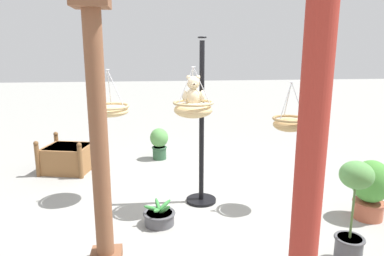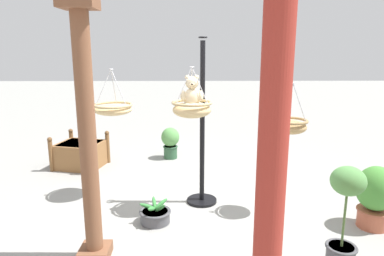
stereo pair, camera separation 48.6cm
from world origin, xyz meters
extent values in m
plane|color=gray|center=(0.00, 0.00, 0.00)|extent=(40.00, 40.00, 0.00)
cylinder|color=black|center=(-0.14, 0.03, 1.16)|extent=(0.07, 0.07, 2.33)
cylinder|color=black|center=(-0.14, 0.03, 0.02)|extent=(0.44, 0.44, 0.04)
torus|color=black|center=(-0.14, 0.03, 2.37)|extent=(0.12, 0.12, 0.02)
ellipsoid|color=tan|center=(0.01, 0.28, 1.43)|extent=(0.51, 0.51, 0.21)
torus|color=tan|center=(0.01, 0.28, 1.52)|extent=(0.54, 0.54, 0.04)
ellipsoid|color=silver|center=(0.01, 0.28, 1.45)|extent=(0.45, 0.45, 0.17)
cylinder|color=#B7B7BC|center=(0.11, 0.34, 1.76)|extent=(0.22, 0.13, 0.47)
cylinder|color=#B7B7BC|center=(-0.10, 0.34, 1.76)|extent=(0.22, 0.13, 0.47)
cylinder|color=#B7B7BC|center=(0.01, 0.17, 1.76)|extent=(0.01, 0.25, 0.47)
torus|color=#B7B7BC|center=(0.01, 0.28, 1.99)|extent=(0.06, 0.06, 0.01)
ellipsoid|color=beige|center=(0.01, 0.29, 1.59)|extent=(0.22, 0.19, 0.26)
sphere|color=beige|center=(0.01, 0.29, 1.79)|extent=(0.17, 0.17, 0.17)
ellipsoid|color=beige|center=(0.01, 0.36, 1.78)|extent=(0.08, 0.06, 0.05)
sphere|color=black|center=(0.01, 0.38, 1.78)|extent=(0.02, 0.02, 0.02)
sphere|color=beige|center=(-0.05, 0.29, 1.86)|extent=(0.06, 0.06, 0.06)
sphere|color=beige|center=(0.07, 0.29, 1.86)|extent=(0.06, 0.06, 0.06)
ellipsoid|color=beige|center=(-0.11, 0.32, 1.62)|extent=(0.07, 0.13, 0.17)
ellipsoid|color=beige|center=(0.12, 0.32, 1.62)|extent=(0.07, 0.13, 0.17)
ellipsoid|color=beige|center=(-0.05, 0.39, 1.49)|extent=(0.08, 0.15, 0.08)
ellipsoid|color=beige|center=(0.07, 0.39, 1.49)|extent=(0.08, 0.15, 0.08)
ellipsoid|color=tan|center=(-1.29, 0.39, 1.22)|extent=(0.43, 0.43, 0.18)
torus|color=#97794E|center=(-1.29, 0.39, 1.30)|extent=(0.45, 0.45, 0.04)
cylinder|color=#B7B7BC|center=(-1.20, 0.44, 1.54)|extent=(0.19, 0.11, 0.49)
cylinder|color=#B7B7BC|center=(-1.37, 0.44, 1.54)|extent=(0.19, 0.11, 0.49)
cylinder|color=#B7B7BC|center=(-1.29, 0.29, 1.54)|extent=(0.01, 0.21, 0.49)
torus|color=#B7B7BC|center=(-1.29, 0.39, 1.79)|extent=(0.06, 0.06, 0.01)
ellipsoid|color=tan|center=(1.16, -0.22, 1.34)|extent=(0.55, 0.55, 0.16)
torus|color=tan|center=(1.16, -0.22, 1.42)|extent=(0.58, 0.58, 0.04)
cylinder|color=#B7B7BC|center=(1.27, -0.16, 1.68)|extent=(0.24, 0.14, 0.52)
cylinder|color=#B7B7BC|center=(1.05, -0.16, 1.68)|extent=(0.24, 0.14, 0.52)
cylinder|color=#B7B7BC|center=(1.16, -0.35, 1.68)|extent=(0.01, 0.27, 0.52)
torus|color=#B7B7BC|center=(1.16, -0.22, 1.93)|extent=(0.06, 0.06, 0.01)
cylinder|color=brown|center=(1.07, 1.44, 1.29)|extent=(0.18, 0.18, 2.58)
cube|color=brown|center=(1.07, 1.44, 0.06)|extent=(0.32, 0.32, 0.12)
cube|color=brown|center=(1.07, 1.44, 2.63)|extent=(0.34, 0.34, 0.10)
cylinder|color=#9E2D23|center=(-0.47, 2.75, 1.43)|extent=(0.19, 0.19, 2.87)
cube|color=olive|center=(2.12, -1.58, 0.24)|extent=(0.93, 0.86, 0.47)
cube|color=#382819|center=(2.12, -1.58, 0.44)|extent=(0.82, 0.76, 0.06)
cylinder|color=brown|center=(1.81, -1.15, 0.29)|extent=(0.08, 0.08, 0.57)
cylinder|color=brown|center=(2.58, -1.34, 0.29)|extent=(0.08, 0.08, 0.57)
cylinder|color=brown|center=(1.65, -1.83, 0.29)|extent=(0.08, 0.08, 0.57)
cylinder|color=brown|center=(2.42, -2.02, 0.29)|extent=(0.08, 0.08, 0.57)
sphere|color=brown|center=(1.81, -1.15, 0.61)|extent=(0.09, 0.09, 0.09)
sphere|color=brown|center=(2.58, -1.34, 0.61)|extent=(0.09, 0.09, 0.09)
sphere|color=brown|center=(1.65, -1.83, 0.61)|extent=(0.09, 0.09, 0.09)
sphere|color=brown|center=(2.42, -2.02, 0.61)|extent=(0.09, 0.09, 0.09)
torus|color=#444449|center=(-1.48, 1.72, 0.28)|extent=(0.31, 0.31, 0.03)
cylinder|color=#382819|center=(-1.48, 1.72, 0.27)|extent=(0.25, 0.25, 0.03)
cylinder|color=#4C6B38|center=(-1.48, 1.72, 0.57)|extent=(0.02, 0.02, 0.56)
ellipsoid|color=#56934C|center=(-1.48, 1.72, 0.98)|extent=(0.34, 0.34, 0.28)
cylinder|color=#4C4C51|center=(0.49, 0.66, 0.08)|extent=(0.38, 0.38, 0.16)
torus|color=#444449|center=(0.49, 0.66, 0.15)|extent=(0.42, 0.42, 0.03)
cylinder|color=#382819|center=(0.49, 0.66, 0.15)|extent=(0.34, 0.34, 0.03)
ellipsoid|color=#38843D|center=(0.59, 0.68, 0.24)|extent=(0.22, 0.09, 0.13)
ellipsoid|color=#38843D|center=(0.52, 0.75, 0.24)|extent=(0.12, 0.22, 0.13)
ellipsoid|color=#38843D|center=(0.42, 0.71, 0.22)|extent=(0.19, 0.16, 0.17)
ellipsoid|color=#38843D|center=(0.41, 0.60, 0.24)|extent=(0.20, 0.18, 0.13)
ellipsoid|color=#38843D|center=(0.51, 0.56, 0.23)|extent=(0.09, 0.22, 0.13)
cylinder|color=#AD563D|center=(-2.29, 0.81, 0.12)|extent=(0.38, 0.38, 0.24)
torus|color=#9C4E37|center=(-2.29, 0.81, 0.23)|extent=(0.41, 0.41, 0.03)
cylinder|color=#382819|center=(-2.29, 0.81, 0.22)|extent=(0.33, 0.33, 0.03)
ellipsoid|color=#478E38|center=(-2.29, 0.81, 0.52)|extent=(0.49, 0.49, 0.56)
cylinder|color=#2D5638|center=(0.42, -2.11, 0.13)|extent=(0.27, 0.27, 0.26)
torus|color=#294E32|center=(0.42, -2.11, 0.25)|extent=(0.31, 0.31, 0.03)
cylinder|color=#382819|center=(0.42, -2.11, 0.24)|extent=(0.24, 0.24, 0.03)
ellipsoid|color=#56934C|center=(0.42, -2.11, 0.45)|extent=(0.37, 0.37, 0.39)
camera|label=1|loc=(0.55, 4.83, 2.22)|focal=32.75mm
camera|label=2|loc=(0.06, 4.86, 2.22)|focal=32.75mm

